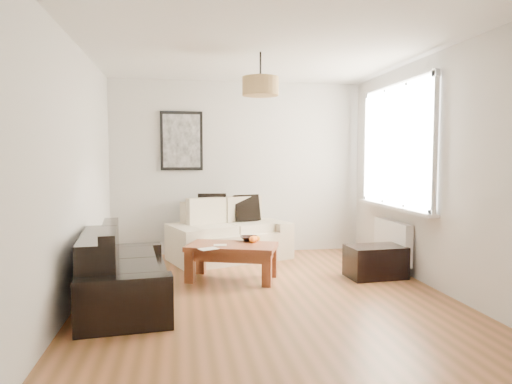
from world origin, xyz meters
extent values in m
plane|color=brown|center=(0.00, 0.00, 0.00)|extent=(4.50, 4.50, 0.00)
cube|color=white|center=(1.82, 0.80, 0.38)|extent=(0.10, 0.90, 0.52)
cylinder|color=tan|center=(0.00, 0.30, 2.23)|extent=(0.40, 0.40, 0.20)
cube|color=black|center=(1.45, 0.48, 0.19)|extent=(0.70, 0.48, 0.39)
cube|color=black|center=(-0.42, 1.98, 0.72)|extent=(0.42, 0.18, 0.41)
cube|color=black|center=(0.08, 1.98, 0.71)|extent=(0.40, 0.21, 0.39)
imported|color=black|center=(-0.04, 0.87, 0.45)|extent=(0.25, 0.25, 0.06)
sphere|color=orange|center=(0.00, 0.74, 0.47)|extent=(0.09, 0.09, 0.09)
sphere|color=orange|center=(0.05, 0.78, 0.47)|extent=(0.08, 0.08, 0.06)
sphere|color=orange|center=(-0.02, 0.72, 0.47)|extent=(0.10, 0.10, 0.08)
cube|color=silver|center=(-0.57, 0.42, 0.43)|extent=(0.25, 0.22, 0.01)
camera|label=1|loc=(-0.88, -4.74, 1.45)|focal=32.45mm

